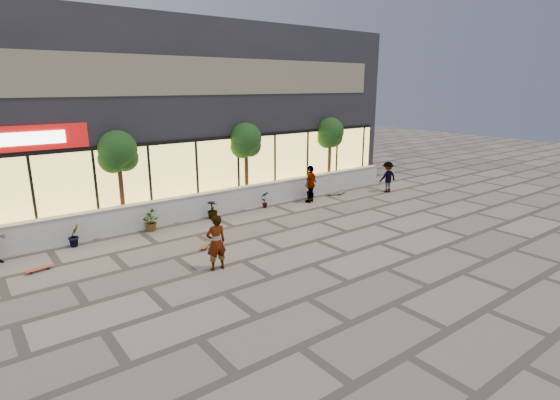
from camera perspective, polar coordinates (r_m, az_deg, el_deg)
ground at (r=14.29m, az=4.26°, el=-8.43°), size 80.00×80.00×0.00m
planter_wall at (r=19.61m, az=-9.36°, el=-0.48°), size 22.00×0.42×1.04m
retail_building at (r=23.97m, az=-16.06°, el=10.94°), size 24.00×9.17×8.50m
shrub_b at (r=17.33m, az=-25.32°, el=-4.22°), size 0.57×0.57×0.81m
shrub_c at (r=18.04m, az=-16.65°, el=-2.67°), size 0.68×0.77×0.81m
shrub_d at (r=19.13m, az=-8.83°, el=-1.22°), size 0.64×0.64×0.81m
shrub_e at (r=20.55m, az=-1.97°, el=0.08°), size 0.46×0.35×0.81m
shrub_f at (r=22.24m, az=3.92°, el=1.19°), size 0.55×0.57×0.81m
tree_midwest at (r=18.45m, az=-20.39°, el=5.65°), size 1.60×1.50×3.92m
tree_mideast at (r=20.97m, az=-4.48°, el=7.52°), size 1.60×1.50×3.92m
tree_east at (r=24.37m, az=6.56°, el=8.49°), size 1.60×1.50×3.92m
skater_center at (r=13.74m, az=-8.35°, el=-5.52°), size 0.68×0.47×1.79m
skater_right_near at (r=21.48m, az=4.03°, el=2.11°), size 1.17×0.85×1.84m
skater_right_far at (r=24.21m, az=13.87°, el=2.94°), size 1.15×0.77×1.66m
skateboard_center at (r=15.90m, az=-9.72°, el=-5.86°), size 0.66×0.66×0.09m
skateboard_left at (r=15.68m, az=-28.98°, el=-7.87°), size 0.82×0.33×0.10m
skateboard_right_near at (r=23.13m, az=7.12°, el=0.81°), size 0.80×0.56×0.10m
skateboard_right_far at (r=23.49m, az=8.02°, el=0.98°), size 0.75×0.47×0.09m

